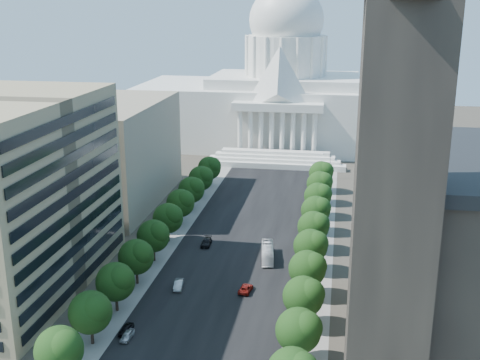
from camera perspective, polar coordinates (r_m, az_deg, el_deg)
The scene contains 36 objects.
road_asphalt at distance 165.72m, azimuth 0.97°, elevation -3.89°, with size 30.00×260.00×0.01m, color black.
sidewalk_left at distance 169.42m, azimuth -5.41°, elevation -3.50°, with size 8.00×260.00×0.02m, color gray.
sidewalk_right at distance 164.15m, azimuth 7.55°, elevation -4.24°, with size 8.00×260.00×0.02m, color gray.
capitol at distance 252.43m, azimuth 4.26°, elevation 7.84°, with size 120.00×56.00×73.00m.
office_block_left_far at distance 183.45m, azimuth -13.53°, elevation 2.56°, with size 38.00×52.00×30.00m, color gray.
romanesque_right at distance 104.70m, azimuth 21.50°, elevation -4.51°, with size 49.10×51.50×83.50m.
tree_l_a at distance 99.87m, azimuth -16.66°, elevation -15.13°, with size 7.79×7.60×9.97m.
tree_l_b at distance 109.22m, azimuth -13.89°, elevation -12.01°, with size 7.79×7.60×9.97m.
tree_l_c at distance 119.05m, azimuth -11.61°, elevation -9.36°, with size 7.79×7.60×9.97m.
tree_l_d at distance 129.24m, azimuth -9.72°, elevation -7.12°, with size 7.79×7.60×9.97m.
tree_l_e at distance 139.72m, azimuth -8.12°, elevation -5.20°, with size 7.79×7.60×9.97m.
tree_l_f at distance 150.43m, azimuth -6.75°, elevation -3.55°, with size 7.79×7.60×9.97m.
tree_l_g at distance 161.32m, azimuth -5.57°, elevation -2.12°, with size 7.79×7.60×9.97m.
tree_l_h at distance 172.36m, azimuth -4.55°, elevation -0.87°, with size 7.79×7.60×9.97m.
tree_l_i at distance 183.52m, azimuth -3.64°, elevation 0.23°, with size 7.79×7.60×9.97m.
tree_l_j at distance 194.77m, azimuth -2.85°, elevation 1.21°, with size 7.79×7.60×9.97m.
tree_r_b at distance 101.44m, azimuth 5.74°, elevation -13.93°, with size 7.79×7.60×9.97m.
tree_r_c at distance 111.95m, azimuth 6.19°, elevation -10.85°, with size 7.79×7.60×9.97m.
tree_r_d at distance 122.73m, azimuth 6.55°, elevation -8.30°, with size 7.79×7.60×9.97m.
tree_r_e at distance 133.73m, azimuth 6.84°, elevation -6.16°, with size 7.79×7.60×9.97m.
tree_r_f at distance 144.88m, azimuth 7.09°, elevation -4.36°, with size 7.79×7.60×9.97m.
tree_r_g at distance 156.16m, azimuth 7.31°, elevation -2.81°, with size 7.79×7.60×9.97m.
tree_r_h at distance 167.53m, azimuth 7.49°, elevation -1.47°, with size 7.79×7.60×9.97m.
tree_r_i at distance 178.99m, azimuth 7.65°, elevation -0.30°, with size 7.79×7.60×9.97m.
tree_r_j at distance 190.52m, azimuth 7.79°, elevation 0.72°, with size 7.79×7.60×9.97m.
streetlight_b at distance 111.47m, azimuth 6.97°, elevation -11.37°, with size 2.61×0.44×9.00m.
streetlight_c at distance 134.10m, azimuth 7.51°, elevation -6.42°, with size 2.61×0.44×9.00m.
streetlight_d at distance 157.45m, azimuth 7.89°, elevation -2.91°, with size 2.61×0.44×9.00m.
streetlight_e at distance 181.24m, azimuth 8.17°, elevation -0.32°, with size 2.61×0.44×9.00m.
streetlight_f at distance 205.32m, azimuth 8.38°, elevation 1.67°, with size 2.61×0.44×9.00m.
car_dark_a at distance 114.20m, azimuth -10.76°, elevation -13.74°, with size 1.72×4.28×1.46m, color black.
car_silver at distance 128.68m, azimuth -5.84°, elevation -9.84°, with size 1.72×4.93×1.63m, color #A3A7AB.
car_red at distance 126.60m, azimuth 0.55°, elevation -10.27°, with size 2.31×5.00×1.39m, color maroon.
car_dark_b at distance 149.41m, azimuth -3.21°, elevation -5.93°, with size 2.22×5.47×1.59m, color black.
car_parked at distance 112.39m, azimuth -10.64°, elevation -14.29°, with size 1.64×4.08×1.39m, color #A8ABB0.
city_bus at distance 141.52m, azimuth 2.62°, elevation -6.89°, with size 2.66×11.36×3.16m, color silver.
Camera 1 is at (23.11, -63.65, 57.63)m, focal length 45.00 mm.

